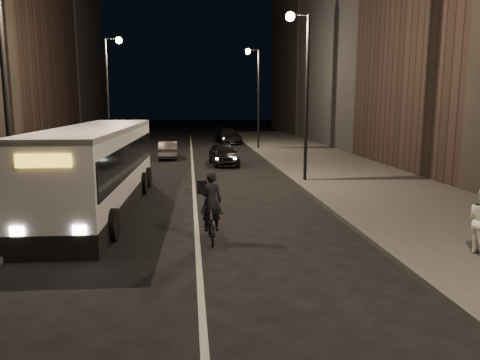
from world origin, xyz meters
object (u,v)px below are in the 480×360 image
object	(u,v)px
city_bus	(98,165)
car_far	(228,136)
streetlight_right_mid	(302,75)
car_mid	(168,150)
cyclist_on_bicycle	(211,218)
streetlight_left_far	(111,82)
streetlight_right_far	(255,85)
car_near	(223,154)
streetlight_left_near	(12,58)

from	to	relation	value
city_bus	car_far	bearing A→B (deg)	77.29
streetlight_right_mid	city_bus	xyz separation A→B (m)	(-8.93, -4.91, -3.64)
car_mid	city_bus	bearing A→B (deg)	82.23
car_far	cyclist_on_bicycle	bearing A→B (deg)	-102.67
streetlight_left_far	car_mid	bearing A→B (deg)	14.57
car_mid	streetlight_left_far	bearing A→B (deg)	13.67
streetlight_right_far	city_bus	distance (m)	23.03
car_near	car_far	size ratio (longest dim) A/B	0.83
streetlight_left_far	car_mid	distance (m)	6.05
car_near	streetlight_right_far	bearing A→B (deg)	64.76
streetlight_left_far	car_far	size ratio (longest dim) A/B	1.67
streetlight_right_mid	streetlight_left_far	size ratio (longest dim) A/B	1.00
streetlight_left_near	streetlight_left_far	bearing A→B (deg)	90.00
streetlight_right_mid	streetlight_left_far	xyz separation A→B (m)	(-10.66, 10.00, 0.00)
car_near	streetlight_left_near	bearing A→B (deg)	-120.56
streetlight_right_mid	car_near	xyz separation A→B (m)	(-3.32, 7.13, -4.67)
streetlight_right_far	car_near	xyz separation A→B (m)	(-3.32, -8.87, -4.67)
cyclist_on_bicycle	car_mid	size ratio (longest dim) A/B	0.57
streetlight_left_far	car_near	bearing A→B (deg)	-21.33
streetlight_right_mid	cyclist_on_bicycle	xyz separation A→B (m)	(-4.93, -9.44, -4.65)
streetlight_left_far	city_bus	world-z (taller)	streetlight_left_far
cyclist_on_bicycle	car_mid	world-z (taller)	cyclist_on_bicycle
cyclist_on_bicycle	car_near	bearing A→B (deg)	82.40
streetlight_right_far	cyclist_on_bicycle	distance (m)	26.33
streetlight_right_mid	city_bus	bearing A→B (deg)	-151.20
streetlight_right_mid	streetlight_left_near	world-z (taller)	same
streetlight_left_near	streetlight_left_far	xyz separation A→B (m)	(0.00, 18.00, 0.00)
streetlight_right_mid	car_mid	size ratio (longest dim) A/B	2.15
streetlight_left_near	streetlight_right_mid	bearing A→B (deg)	36.88
streetlight_right_far	streetlight_left_near	bearing A→B (deg)	-113.96
cyclist_on_bicycle	car_far	xyz separation A→B (m)	(3.20, 31.71, -0.01)
streetlight_left_far	car_mid	xyz separation A→B (m)	(3.64, 0.95, -4.74)
streetlight_right_far	car_far	world-z (taller)	streetlight_right_far
streetlight_left_far	car_mid	size ratio (longest dim) A/B	2.15
city_bus	car_near	world-z (taller)	city_bus
streetlight_right_far	city_bus	world-z (taller)	streetlight_right_far
streetlight_left_far	streetlight_left_near	bearing A→B (deg)	-90.00
city_bus	car_near	xyz separation A→B (m)	(5.61, 12.04, -1.03)
car_mid	car_far	xyz separation A→B (m)	(5.29, 11.32, 0.08)
streetlight_left_near	car_far	bearing A→B (deg)	73.56
cyclist_on_bicycle	car_near	distance (m)	16.66
streetlight_right_mid	car_near	world-z (taller)	streetlight_right_mid
streetlight_right_mid	car_mid	world-z (taller)	streetlight_right_mid
city_bus	car_far	size ratio (longest dim) A/B	2.44
city_bus	car_near	distance (m)	13.33
streetlight_right_mid	streetlight_left_near	distance (m)	13.33
streetlight_left_near	cyclist_on_bicycle	distance (m)	7.52
streetlight_left_far	cyclist_on_bicycle	distance (m)	20.80
streetlight_left_near	car_far	distance (m)	31.90
car_mid	car_far	distance (m)	12.50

